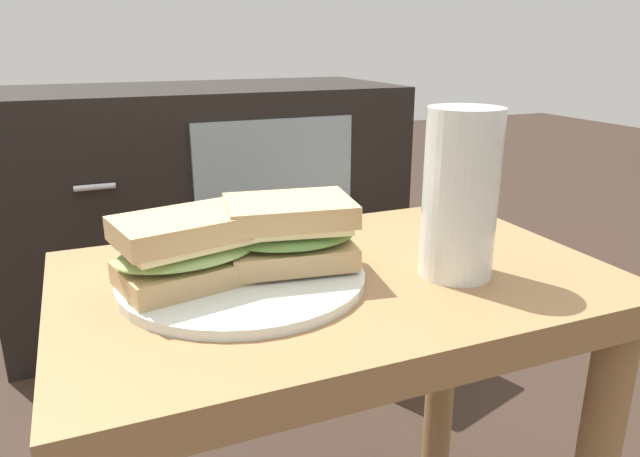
{
  "coord_description": "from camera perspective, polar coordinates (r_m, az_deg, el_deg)",
  "views": [
    {
      "loc": [
        -0.23,
        -0.51,
        0.69
      ],
      "look_at": [
        -0.02,
        0.0,
        0.51
      ],
      "focal_mm": 32.92,
      "sensor_mm": 36.0,
      "label": 1
    }
  ],
  "objects": [
    {
      "name": "beer_glass",
      "position": [
        0.6,
        13.43,
        2.82
      ],
      "size": [
        0.07,
        0.07,
        0.17
      ],
      "color": "silver",
      "rests_on": "side_table"
    },
    {
      "name": "sandwich_back",
      "position": [
        0.59,
        -2.97,
        -0.32
      ],
      "size": [
        0.15,
        0.11,
        0.07
      ],
      "color": "tan",
      "rests_on": "plate"
    },
    {
      "name": "paper_bag",
      "position": [
        1.27,
        7.62,
        -6.62
      ],
      "size": [
        0.25,
        0.19,
        0.34
      ],
      "color": "tan",
      "rests_on": "ground"
    },
    {
      "name": "side_table",
      "position": [
        0.65,
        1.53,
        -11.69
      ],
      "size": [
        0.56,
        0.36,
        0.46
      ],
      "color": "olive",
      "rests_on": "ground"
    },
    {
      "name": "plate",
      "position": [
        0.59,
        -7.53,
        -4.76
      ],
      "size": [
        0.24,
        0.24,
        0.01
      ],
      "primitive_type": "cylinder",
      "color": "silver",
      "rests_on": "side_table"
    },
    {
      "name": "tv_cabinet",
      "position": [
        1.54,
        -11.11,
        2.59
      ],
      "size": [
        0.96,
        0.46,
        0.58
      ],
      "color": "black",
      "rests_on": "ground"
    },
    {
      "name": "sandwich_front",
      "position": [
        0.56,
        -12.63,
        -1.97
      ],
      "size": [
        0.16,
        0.12,
        0.07
      ],
      "color": "tan",
      "rests_on": "plate"
    }
  ]
}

